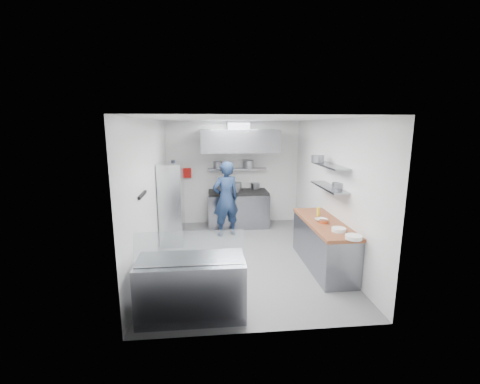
{
  "coord_description": "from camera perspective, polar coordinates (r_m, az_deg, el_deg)",
  "views": [
    {
      "loc": [
        -0.68,
        -6.22,
        2.68
      ],
      "look_at": [
        0.0,
        0.6,
        1.25
      ],
      "focal_mm": 24.0,
      "sensor_mm": 36.0,
      "label": 1
    }
  ],
  "objects": [
    {
      "name": "wall_right",
      "position": [
        6.81,
        15.76,
        0.52
      ],
      "size": [
        2.8,
        5.0,
        0.02
      ],
      "primitive_type": "cube",
      "rotation": [
        1.57,
        0.0,
        -1.57
      ],
      "color": "white",
      "rests_on": "floor"
    },
    {
      "name": "wall_shelf_lower",
      "position": [
        6.46,
        15.45,
        0.84
      ],
      "size": [
        0.3,
        1.3,
        0.04
      ],
      "primitive_type": "cube",
      "color": "gray",
      "rests_on": "wall_right"
    },
    {
      "name": "rack_bin_b",
      "position": [
        7.82,
        -11.85,
        1.37
      ],
      "size": [
        0.14,
        0.17,
        0.15
      ],
      "primitive_type": "cube",
      "color": "yellow",
      "rests_on": "wire_rack"
    },
    {
      "name": "shelf_pot_c",
      "position": [
        6.32,
        17.07,
        1.16
      ],
      "size": [
        0.23,
        0.23,
        0.1
      ],
      "primitive_type": "cylinder",
      "color": "slate",
      "rests_on": "wall_shelf_lower"
    },
    {
      "name": "squeeze_bottle",
      "position": [
        6.58,
        13.73,
        -3.43
      ],
      "size": [
        0.05,
        0.05,
        0.18
      ],
      "primitive_type": "cylinder",
      "color": "yellow",
      "rests_on": "prep_counter_top"
    },
    {
      "name": "cooktop",
      "position": [
        8.53,
        -0.33,
        -0.05
      ],
      "size": [
        1.57,
        0.78,
        0.06
      ],
      "primitive_type": "cube",
      "color": "black",
      "rests_on": "gas_range"
    },
    {
      "name": "stock_pot_right",
      "position": [
        8.88,
        2.71,
        1.13
      ],
      "size": [
        0.26,
        0.26,
        0.16
      ],
      "primitive_type": "cylinder",
      "color": "slate",
      "rests_on": "cooktop"
    },
    {
      "name": "extractor_hood",
      "position": [
        8.19,
        -0.23,
        9.13
      ],
      "size": [
        1.9,
        1.15,
        0.55
      ],
      "primitive_type": "cube",
      "color": "gray",
      "rests_on": "wall_back"
    },
    {
      "name": "red_firebox",
      "position": [
        8.77,
        -9.38,
        3.37
      ],
      "size": [
        0.22,
        0.1,
        0.26
      ],
      "primitive_type": "cube",
      "color": "#AA110D",
      "rests_on": "wall_back"
    },
    {
      "name": "wall_left",
      "position": [
        6.44,
        -15.59,
        -0.1
      ],
      "size": [
        2.8,
        5.0,
        0.02
      ],
      "primitive_type": "cube",
      "rotation": [
        1.57,
        0.0,
        1.57
      ],
      "color": "white",
      "rests_on": "floor"
    },
    {
      "name": "wall_front",
      "position": [
        3.99,
        4.45,
        -6.95
      ],
      "size": [
        3.6,
        2.8,
        0.02
      ],
      "primitive_type": "cube",
      "rotation": [
        -1.57,
        0.0,
        0.0
      ],
      "color": "white",
      "rests_on": "floor"
    },
    {
      "name": "rack_bin_a",
      "position": [
        7.52,
        -12.02,
        -2.96
      ],
      "size": [
        0.15,
        0.19,
        0.17
      ],
      "primitive_type": "cube",
      "color": "white",
      "rests_on": "wire_rack"
    },
    {
      "name": "over_range_shelf",
      "position": [
        8.67,
        -0.48,
        4.1
      ],
      "size": [
        1.6,
        0.3,
        0.04
      ],
      "primitive_type": "cube",
      "color": "gray",
      "rests_on": "wall_back"
    },
    {
      "name": "shelf_pot_d",
      "position": [
        6.73,
        13.67,
        5.75
      ],
      "size": [
        0.26,
        0.26,
        0.14
      ],
      "primitive_type": "cylinder",
      "color": "slate",
      "rests_on": "wall_shelf_upper"
    },
    {
      "name": "wall_shelf_upper",
      "position": [
        6.4,
        15.65,
        4.54
      ],
      "size": [
        0.3,
        1.3,
        0.04
      ],
      "primitive_type": "cube",
      "color": "gray",
      "rests_on": "wall_right"
    },
    {
      "name": "stock_pot_mid",
      "position": [
        8.47,
        -0.93,
        0.9
      ],
      "size": [
        0.36,
        0.36,
        0.24
      ],
      "primitive_type": "cylinder",
      "color": "slate",
      "rests_on": "cooktop"
    },
    {
      "name": "prep_counter_top",
      "position": [
        6.28,
        14.74,
        -5.35
      ],
      "size": [
        0.65,
        2.04,
        0.06
      ],
      "primitive_type": "cube",
      "color": "brown",
      "rests_on": "prep_counter_base"
    },
    {
      "name": "wall_back",
      "position": [
        8.84,
        -1.22,
        3.46
      ],
      "size": [
        3.6,
        2.8,
        0.02
      ],
      "primitive_type": "cube",
      "rotation": [
        1.57,
        0.0,
        0.0
      ],
      "color": "white",
      "rests_on": "floor"
    },
    {
      "name": "shelf_pot_b",
      "position": [
        8.62,
        1.49,
        4.92
      ],
      "size": [
        0.29,
        0.29,
        0.22
      ],
      "primitive_type": "cylinder",
      "color": "slate",
      "rests_on": "over_range_shelf"
    },
    {
      "name": "display_case",
      "position": [
        4.79,
        -8.59,
        -16.44
      ],
      "size": [
        1.5,
        0.7,
        0.85
      ],
      "primitive_type": "cube",
      "color": "gray",
      "rests_on": "floor"
    },
    {
      "name": "prep_counter_base",
      "position": [
        6.43,
        14.53,
        -9.19
      ],
      "size": [
        0.62,
        2.0,
        0.84
      ],
      "primitive_type": "cube",
      "color": "gray",
      "rests_on": "floor"
    },
    {
      "name": "chef",
      "position": [
        7.81,
        -2.55,
        -1.24
      ],
      "size": [
        0.78,
        0.64,
        1.84
      ],
      "primitive_type": "imported",
      "rotation": [
        0.0,
        0.0,
        3.49
      ],
      "color": "#172847",
      "rests_on": "floor"
    },
    {
      "name": "gas_range",
      "position": [
        8.64,
        -0.33,
        -3.16
      ],
      "size": [
        1.6,
        0.8,
        0.9
      ],
      "primitive_type": "cube",
      "color": "gray",
      "rests_on": "floor"
    },
    {
      "name": "stock_pot_left",
      "position": [
        8.72,
        -3.31,
        1.07
      ],
      "size": [
        0.26,
        0.26,
        0.2
      ],
      "primitive_type": "cylinder",
      "color": "slate",
      "rests_on": "cooktop"
    },
    {
      "name": "knife_strip",
      "position": [
        5.54,
        -16.97,
        -0.48
      ],
      "size": [
        0.04,
        0.55,
        0.05
      ],
      "primitive_type": "cube",
      "color": "black",
      "rests_on": "wall_left"
    },
    {
      "name": "wire_rack",
      "position": [
        7.53,
        -12.03,
        -1.95
      ],
      "size": [
        0.5,
        0.9,
        1.85
      ],
      "primitive_type": "cube",
      "color": "silver",
      "rests_on": "floor"
    },
    {
      "name": "mixing_bowl",
      "position": [
        6.25,
        14.23,
        -4.87
      ],
      "size": [
        0.29,
        0.29,
        0.05
      ],
      "primitive_type": "imported",
      "rotation": [
        0.0,
        0.0,
        0.41
      ],
      "color": "white",
      "rests_on": "prep_counter_top"
    },
    {
      "name": "plate_stack_a",
      "position": [
        5.47,
        19.55,
        -7.57
      ],
      "size": [
        0.27,
        0.27,
        0.06
      ],
      "primitive_type": "cylinder",
      "color": "white",
      "rests_on": "prep_counter_top"
    },
    {
      "name": "hood_duct",
      "position": [
        8.4,
        -0.38,
        11.79
      ],
      "size": [
        0.55,
        0.55,
        0.24
      ],
      "primitive_type": "cube",
      "color": "slate",
      "rests_on": "extractor_hood"
    },
    {
      "name": "display_glass",
      "position": [
        4.41,
        -8.92,
        -9.76
      ],
      "size": [
        1.47,
        0.19,
        0.42
      ],
      "primitive_type": "cube",
      "rotation": [
        -0.38,
        0.0,
        0.0
      ],
      "color": "silver",
      "rests_on": "display_case"
    },
    {
      "name": "shelf_pot_a",
      "position": [
        8.73,
        -3.96,
        4.85
      ],
      "size": [
        0.25,
        0.25,
        0.18
      ],
      "primitive_type": "cylinder",
      "color": "slate",
      "rests_on": "over_range_shelf"
    },
    {
      "name": "plate_stack_b",
      "position": [
        5.76,
        17.15,
        -6.42
      ],
      "size": [
        0.24,
        0.24,
        0.06
      ],
      "primitive_type": "cylinder",
      "color": "white",
      "rests_on": "prep_counter_top"
    },
    {
      "name": "copper_pan",
      "position": [
        6.15,
        14.63,
        -5.12
      ],
      "size": [
        0.16,
        0.16,
        0.06
      ],
      "primitive_type": "cylinder",
      "color": "#CD6639",
      "rests_on": "prep_counter_top"
    },
    {
      "name": "floor",
      "position": [
        6.8,
        0.51,
        -11.41
      ],
      "size": [
        5.0,
        5.0,
        0.0
      ],
      "primitive_type": "plane",
      "color": "slate",
      "rests_on": "ground"
    },
    {
      "name": "ceiling",
      "position": [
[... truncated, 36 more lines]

